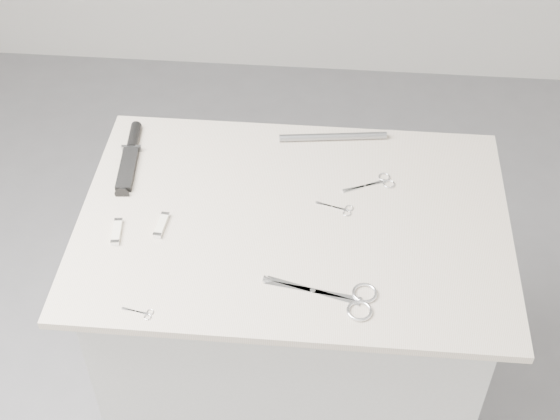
# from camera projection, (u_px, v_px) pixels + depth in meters

# --- Properties ---
(plinth) EXTENTS (0.90, 0.60, 0.90)m
(plinth) POSITION_uv_depth(u_px,v_px,m) (292.00, 340.00, 2.14)
(plinth) COLOR #B8B9B6
(plinth) RESTS_ON ground
(display_board) EXTENTS (1.00, 0.70, 0.02)m
(display_board) POSITION_uv_depth(u_px,v_px,m) (294.00, 221.00, 1.82)
(display_board) COLOR beige
(display_board) RESTS_ON plinth
(large_shears) EXTENTS (0.24, 0.11, 0.01)m
(large_shears) POSITION_uv_depth(u_px,v_px,m) (344.00, 298.00, 1.63)
(large_shears) COLOR silver
(large_shears) RESTS_ON display_board
(embroidery_scissors_a) EXTENTS (0.13, 0.08, 0.00)m
(embroidery_scissors_a) POSITION_uv_depth(u_px,v_px,m) (378.00, 183.00, 1.89)
(embroidery_scissors_a) COLOR silver
(embroidery_scissors_a) RESTS_ON display_board
(embroidery_scissors_b) EXTENTS (0.09, 0.05, 0.00)m
(embroidery_scissors_b) POSITION_uv_depth(u_px,v_px,m) (340.00, 209.00, 1.83)
(embroidery_scissors_b) COLOR silver
(embroidery_scissors_b) RESTS_ON display_board
(tiny_scissors) EXTENTS (0.07, 0.03, 0.00)m
(tiny_scissors) POSITION_uv_depth(u_px,v_px,m) (142.00, 313.00, 1.61)
(tiny_scissors) COLOR silver
(tiny_scissors) RESTS_ON display_board
(sheathed_knife) EXTENTS (0.06, 0.25, 0.03)m
(sheathed_knife) POSITION_uv_depth(u_px,v_px,m) (130.00, 154.00, 1.96)
(sheathed_knife) COLOR black
(sheathed_knife) RESTS_ON display_board
(pocket_knife_a) EXTENTS (0.03, 0.08, 0.01)m
(pocket_knife_a) POSITION_uv_depth(u_px,v_px,m) (117.00, 232.00, 1.77)
(pocket_knife_a) COLOR white
(pocket_knife_a) RESTS_ON display_board
(pocket_knife_b) EXTENTS (0.02, 0.08, 0.01)m
(pocket_knife_b) POSITION_uv_depth(u_px,v_px,m) (161.00, 225.00, 1.79)
(pocket_knife_b) COLOR white
(pocket_knife_b) RESTS_ON display_board
(metal_rail) EXTENTS (0.28, 0.05, 0.02)m
(metal_rail) POSITION_uv_depth(u_px,v_px,m) (333.00, 137.00, 2.01)
(metal_rail) COLOR gray
(metal_rail) RESTS_ON display_board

